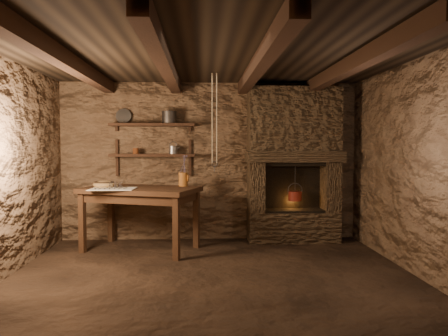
{
  "coord_description": "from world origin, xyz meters",
  "views": [
    {
      "loc": [
        -0.11,
        -4.7,
        1.45
      ],
      "look_at": [
        0.17,
        0.9,
        1.15
      ],
      "focal_mm": 35.0,
      "sensor_mm": 36.0,
      "label": 1
    }
  ],
  "objects_px": {
    "stoneware_jug": "(183,173)",
    "wooden_bowl": "(104,185)",
    "iron_stockpot": "(169,118)",
    "red_pot": "(295,195)",
    "work_table": "(141,216)"
  },
  "relations": [
    {
      "from": "iron_stockpot",
      "to": "red_pot",
      "type": "bearing_deg",
      "value": -3.67
    },
    {
      "from": "work_table",
      "to": "red_pot",
      "type": "xyz_separation_m",
      "value": [
        2.23,
        0.41,
        0.23
      ]
    },
    {
      "from": "work_table",
      "to": "iron_stockpot",
      "type": "height_order",
      "value": "iron_stockpot"
    },
    {
      "from": "work_table",
      "to": "red_pot",
      "type": "distance_m",
      "value": 2.28
    },
    {
      "from": "stoneware_jug",
      "to": "red_pot",
      "type": "xyz_separation_m",
      "value": [
        1.65,
        0.25,
        -0.36
      ]
    },
    {
      "from": "stoneware_jug",
      "to": "wooden_bowl",
      "type": "relative_size",
      "value": 1.46
    },
    {
      "from": "iron_stockpot",
      "to": "red_pot",
      "type": "xyz_separation_m",
      "value": [
        1.87,
        -0.12,
        -1.15
      ]
    },
    {
      "from": "iron_stockpot",
      "to": "red_pot",
      "type": "height_order",
      "value": "iron_stockpot"
    },
    {
      "from": "stoneware_jug",
      "to": "iron_stockpot",
      "type": "distance_m",
      "value": 0.9
    },
    {
      "from": "stoneware_jug",
      "to": "iron_stockpot",
      "type": "height_order",
      "value": "iron_stockpot"
    },
    {
      "from": "stoneware_jug",
      "to": "iron_stockpot",
      "type": "bearing_deg",
      "value": 138.63
    },
    {
      "from": "wooden_bowl",
      "to": "iron_stockpot",
      "type": "distance_m",
      "value": 1.36
    },
    {
      "from": "wooden_bowl",
      "to": "red_pot",
      "type": "bearing_deg",
      "value": 7.14
    },
    {
      "from": "wooden_bowl",
      "to": "iron_stockpot",
      "type": "bearing_deg",
      "value": 28.1
    },
    {
      "from": "stoneware_jug",
      "to": "red_pot",
      "type": "height_order",
      "value": "stoneware_jug"
    }
  ]
}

